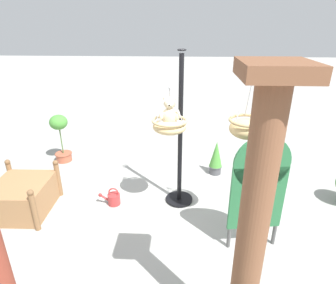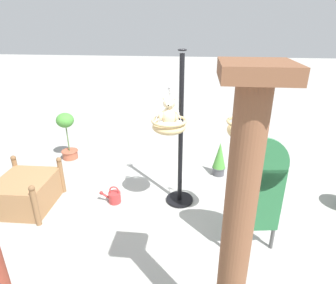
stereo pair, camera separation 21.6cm
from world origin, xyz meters
name	(u,v)px [view 1 (the left image)]	position (x,y,z in m)	size (l,w,h in m)	color
ground_plane	(167,202)	(0.00, 0.00, 0.00)	(40.00, 40.00, 0.00)	#9E9E99
display_pole_central	(180,160)	(-0.20, -0.06, 0.74)	(0.44, 0.44, 2.40)	black
hanging_basket_with_teddy	(170,125)	(-0.05, 0.19, 1.41)	(0.50, 0.50, 0.66)	tan
teddy_bear	(170,113)	(-0.05, 0.21, 1.59)	(0.29, 0.25, 0.42)	beige
hanging_basket_left_high	(247,127)	(-1.01, 0.63, 1.56)	(0.47, 0.47, 0.79)	tan
greenhouse_pillar_left	(251,241)	(-0.75, 2.20, 1.23)	(0.43, 0.43, 2.55)	brown
wooden_planter_box	(22,196)	(2.22, 0.33, 0.27)	(0.90, 0.98, 0.66)	#9E7047
potted_plant_bushy_green	(216,158)	(-0.88, -1.00, 0.33)	(0.25, 0.25, 0.67)	#4C4C51
potted_plant_small_succulent	(61,136)	(2.26, -1.39, 0.57)	(0.35, 0.35, 1.01)	#AD563D
display_sign_board	(259,185)	(-1.16, 0.91, 0.93)	(0.69, 0.14, 1.57)	#286B3D
watering_can	(113,198)	(0.87, 0.09, 0.10)	(0.35, 0.20, 0.30)	#B23333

